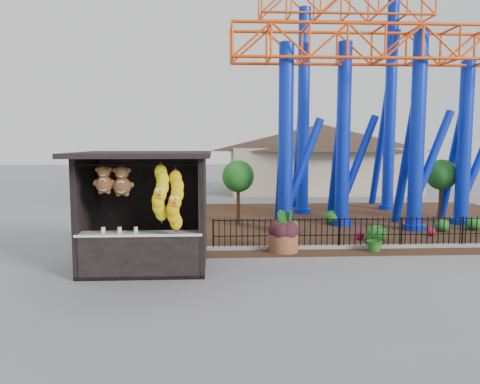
{
  "coord_description": "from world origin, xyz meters",
  "views": [
    {
      "loc": [
        -1.12,
        -11.38,
        3.38
      ],
      "look_at": [
        -0.44,
        1.5,
        2.0
      ],
      "focal_mm": 35.0,
      "sensor_mm": 36.0,
      "label": 1
    }
  ],
  "objects_px": {
    "terracotta_planter": "(284,243)",
    "potted_plant": "(375,238)",
    "prize_booth": "(145,213)",
    "roller_coaster": "(365,68)"
  },
  "relations": [
    {
      "from": "terracotta_planter",
      "to": "potted_plant",
      "type": "height_order",
      "value": "potted_plant"
    },
    {
      "from": "terracotta_planter",
      "to": "potted_plant",
      "type": "relative_size",
      "value": 1.09
    },
    {
      "from": "roller_coaster",
      "to": "potted_plant",
      "type": "relative_size",
      "value": 13.34
    },
    {
      "from": "roller_coaster",
      "to": "potted_plant",
      "type": "distance_m",
      "value": 8.36
    },
    {
      "from": "terracotta_planter",
      "to": "potted_plant",
      "type": "xyz_separation_m",
      "value": [
        2.83,
        -0.11,
        0.13
      ]
    },
    {
      "from": "potted_plant",
      "to": "roller_coaster",
      "type": "bearing_deg",
      "value": 58.45
    },
    {
      "from": "terracotta_planter",
      "to": "prize_booth",
      "type": "bearing_deg",
      "value": -155.69
    },
    {
      "from": "prize_booth",
      "to": "potted_plant",
      "type": "height_order",
      "value": "prize_booth"
    },
    {
      "from": "roller_coaster",
      "to": "terracotta_planter",
      "type": "bearing_deg",
      "value": -126.89
    },
    {
      "from": "prize_booth",
      "to": "terracotta_planter",
      "type": "height_order",
      "value": "prize_booth"
    }
  ]
}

